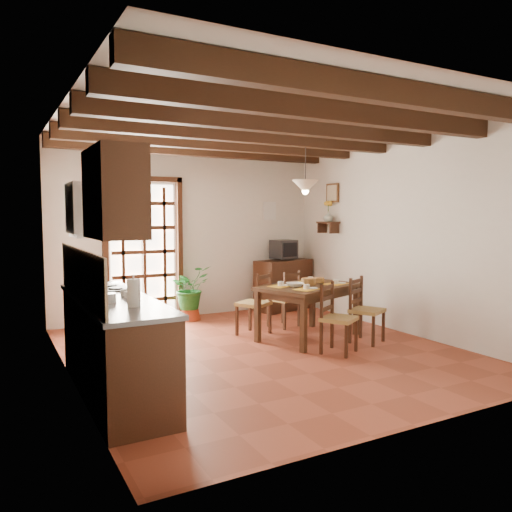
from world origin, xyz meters
TOP-DOWN VIEW (x-y plane):
  - ground_plane at (0.00, 0.00)m, footprint 5.00×5.00m
  - room_shell at (0.00, 0.00)m, footprint 4.52×5.02m
  - ceiling_beams at (0.00, 0.00)m, footprint 4.50×4.34m
  - french_door at (-0.80, 2.45)m, footprint 1.26×0.11m
  - kitchen_counter at (-1.96, -0.60)m, footprint 0.64×2.25m
  - upper_cabinet at (-2.08, -1.30)m, footprint 0.35×0.80m
  - range_hood at (-2.05, -0.05)m, footprint 0.38×0.60m
  - counter_items at (-1.95, -0.51)m, footprint 0.50×1.43m
  - dining_table at (0.85, 0.29)m, footprint 1.56×1.27m
  - chair_near_left at (0.76, -0.48)m, footprint 0.53×0.52m
  - chair_near_right at (1.40, -0.25)m, footprint 0.52×0.51m
  - chair_far_left at (0.30, 0.83)m, footprint 0.55×0.54m
  - chair_far_right at (0.94, 1.05)m, footprint 0.49×0.48m
  - table_setting at (0.85, 0.29)m, footprint 0.98×0.66m
  - table_bowl at (0.61, 0.25)m, footprint 0.23×0.23m
  - sideboard at (1.64, 2.23)m, footprint 1.13×0.72m
  - crt_tv at (1.64, 2.22)m, footprint 0.43×0.41m
  - fuse_box at (1.50, 2.48)m, footprint 0.25×0.03m
  - plant_pot at (-0.14, 2.17)m, footprint 0.34×0.34m
  - potted_plant at (-0.14, 2.17)m, footprint 1.95×1.80m
  - wall_shelf at (2.14, 1.60)m, footprint 0.20×0.42m
  - shelf_vase at (2.14, 1.60)m, footprint 0.15×0.15m
  - shelf_flowers at (2.14, 1.60)m, footprint 0.14×0.14m
  - framed_picture at (2.22, 1.60)m, footprint 0.03×0.32m
  - pendant_lamp at (0.85, 0.39)m, footprint 0.36×0.36m

SIDE VIEW (x-z plane):
  - ground_plane at x=0.00m, z-range 0.00..0.00m
  - plant_pot at x=-0.14m, z-range 0.01..0.21m
  - chair_far_right at x=0.94m, z-range -0.16..0.69m
  - chair_near_left at x=0.76m, z-range -0.16..0.69m
  - chair_near_right at x=1.40m, z-range -0.16..0.70m
  - chair_far_left at x=0.30m, z-range -0.17..0.72m
  - sideboard at x=1.64m, z-range 0.00..0.88m
  - kitchen_counter at x=-1.96m, z-range -0.22..1.16m
  - potted_plant at x=-0.14m, z-range -0.32..1.46m
  - dining_table at x=0.85m, z-range 0.27..1.00m
  - table_setting at x=0.85m, z-range 0.69..0.79m
  - table_bowl at x=0.61m, z-range 0.73..0.79m
  - counter_items at x=-1.95m, z-range 0.83..1.08m
  - crt_tv at x=1.64m, z-range 0.91..1.24m
  - french_door at x=-0.80m, z-range 0.02..2.34m
  - wall_shelf at x=2.14m, z-range 1.41..1.61m
  - shelf_vase at x=2.14m, z-range 1.57..1.73m
  - range_hood at x=-2.05m, z-range 1.46..2.00m
  - fuse_box at x=1.50m, z-range 1.59..1.91m
  - room_shell at x=0.00m, z-range 0.41..3.22m
  - upper_cabinet at x=-2.08m, z-range 1.50..2.20m
  - shelf_flowers at x=2.14m, z-range 1.68..2.04m
  - framed_picture at x=2.22m, z-range 1.89..2.21m
  - pendant_lamp at x=0.85m, z-range 1.66..2.50m
  - ceiling_beams at x=0.00m, z-range 2.59..2.79m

